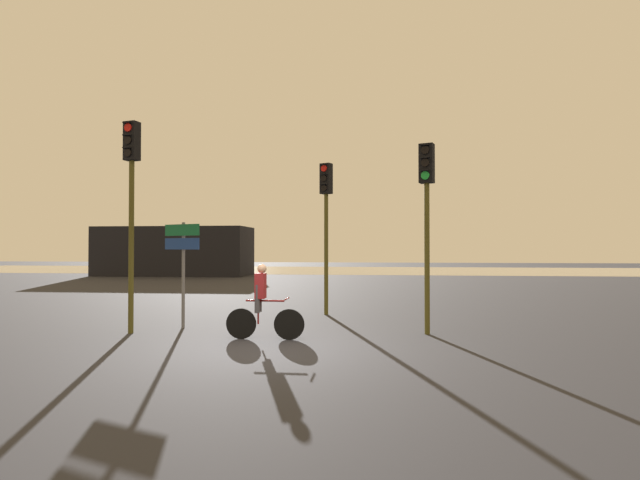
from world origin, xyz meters
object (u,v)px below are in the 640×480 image
Objects in this scene: traffic_light_center at (326,210)px; direction_sign_post at (183,255)px; distant_building at (175,251)px; traffic_light_near_left at (131,187)px; cyclist at (262,301)px; traffic_light_near_right at (427,202)px.

direction_sign_post is (-3.27, -2.85, -1.31)m from traffic_light_center.
traffic_light_near_left is at bearing -69.52° from distant_building.
traffic_light_near_left is 2.86× the size of cyclist.
direction_sign_post is 2.81m from cyclist.
distant_building is at bearing -35.56° from traffic_light_near_right.
traffic_light_center is at bearing 166.48° from cyclist.
traffic_light_near_left is 4.11m from cyclist.
traffic_light_near_right is 4.35m from cyclist.
traffic_light_center is at bearing -124.90° from traffic_light_near_left.
traffic_light_near_left is 2.01m from direction_sign_post.
traffic_light_center is 1.72× the size of direction_sign_post.
traffic_light_near_left is at bearing 65.70° from direction_sign_post.
traffic_light_near_left is 1.09× the size of traffic_light_center.
traffic_light_center reaches higher than direction_sign_post.
traffic_light_near_right is 6.02m from direction_sign_post.
direction_sign_post is at bearing -66.90° from distant_building.
traffic_light_near_left is 5.58m from traffic_light_center.
traffic_light_near_right is at bearing -161.31° from traffic_light_near_left.
traffic_light_near_right is at bearing -160.45° from direction_sign_post.
traffic_light_near_right is (15.65, -23.12, 1.28)m from distant_building.
distant_building is 27.03m from cyclist.
traffic_light_near_left is at bearing -97.89° from cyclist.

